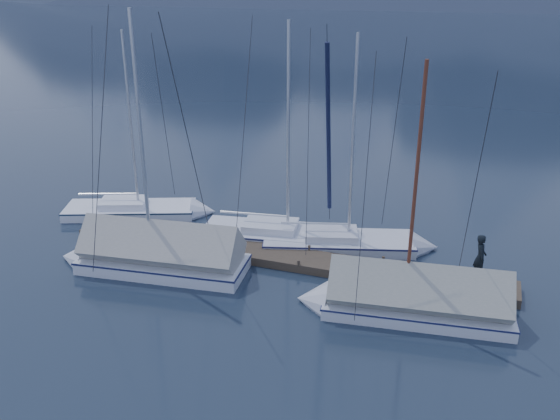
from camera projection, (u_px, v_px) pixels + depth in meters
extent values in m
plane|color=black|center=(262.00, 284.00, 21.94)|extent=(1000.00, 1000.00, 0.00)
cube|color=#382D23|center=(280.00, 257.00, 23.63)|extent=(18.00, 1.50, 0.34)
cube|color=black|center=(149.00, 241.00, 25.56)|extent=(3.00, 1.30, 0.30)
cube|color=black|center=(280.00, 262.00, 23.71)|extent=(3.00, 1.30, 0.30)
cube|color=black|center=(433.00, 287.00, 21.86)|extent=(3.00, 1.30, 0.30)
cylinder|color=#382D23|center=(118.00, 221.00, 26.64)|extent=(0.12, 0.12, 0.35)
cylinder|color=#382D23|center=(99.00, 233.00, 25.41)|extent=(0.12, 0.12, 0.35)
cylinder|color=#382D23|center=(177.00, 230.00, 25.71)|extent=(0.12, 0.12, 0.35)
cylinder|color=#382D23|center=(161.00, 242.00, 24.49)|extent=(0.12, 0.12, 0.35)
cylinder|color=#382D23|center=(241.00, 239.00, 24.79)|extent=(0.12, 0.12, 0.35)
cylinder|color=#382D23|center=(227.00, 253.00, 23.56)|extent=(0.12, 0.12, 0.35)
cylinder|color=#382D23|center=(309.00, 250.00, 23.86)|extent=(0.12, 0.12, 0.35)
cylinder|color=#382D23|center=(299.00, 264.00, 22.64)|extent=(0.12, 0.12, 0.35)
cylinder|color=#382D23|center=(383.00, 261.00, 22.94)|extent=(0.12, 0.12, 0.35)
cylinder|color=#382D23|center=(376.00, 277.00, 21.71)|extent=(0.12, 0.12, 0.35)
cylinder|color=#382D23|center=(464.00, 273.00, 22.01)|extent=(0.12, 0.12, 0.35)
cylinder|color=#382D23|center=(461.00, 290.00, 20.79)|extent=(0.12, 0.12, 0.35)
cube|color=white|center=(131.00, 212.00, 28.20)|extent=(6.35, 4.04, 0.66)
cube|color=white|center=(131.00, 218.00, 28.31)|extent=(5.18, 2.87, 0.30)
cube|color=#152941|center=(130.00, 207.00, 28.10)|extent=(6.41, 4.08, 0.06)
cone|color=white|center=(204.00, 211.00, 28.29)|extent=(1.72, 2.20, 1.93)
cube|color=white|center=(123.00, 203.00, 28.01)|extent=(2.47, 2.07, 0.30)
cylinder|color=#B2B7BF|center=(131.00, 122.00, 26.59)|extent=(0.12, 0.12, 8.04)
cylinder|color=#B2B7BF|center=(107.00, 194.00, 27.83)|extent=(2.56, 1.06, 0.09)
cylinder|color=#26262B|center=(164.00, 122.00, 26.63)|extent=(1.11, 2.84, 8.04)
cube|color=silver|center=(278.00, 237.00, 25.50)|extent=(6.71, 3.09, 0.71)
cube|color=silver|center=(278.00, 244.00, 25.62)|extent=(5.61, 1.99, 0.32)
cube|color=navy|center=(278.00, 231.00, 25.39)|extent=(6.78, 3.12, 0.06)
cone|color=silver|center=(365.00, 244.00, 24.85)|extent=(1.48, 2.22, 2.07)
cube|color=silver|center=(270.00, 226.00, 25.37)|extent=(2.46, 1.83, 0.32)
cylinder|color=#B2B7BF|center=(288.00, 132.00, 23.69)|extent=(0.13, 0.13, 8.62)
cylinder|color=#B2B7BF|center=(253.00, 214.00, 25.32)|extent=(2.89, 0.53, 0.10)
cylinder|color=#26262B|center=(328.00, 134.00, 23.40)|extent=(0.51, 3.22, 8.63)
cube|color=silver|center=(338.00, 245.00, 24.80)|extent=(6.51, 3.71, 0.68)
cube|color=silver|center=(338.00, 251.00, 24.92)|extent=(5.36, 2.56, 0.31)
cube|color=#191A4C|center=(338.00, 239.00, 24.70)|extent=(6.57, 3.74, 0.06)
cone|color=silver|center=(424.00, 247.00, 24.62)|extent=(1.64, 2.22, 1.98)
cube|color=silver|center=(331.00, 234.00, 24.64)|extent=(2.48, 1.99, 0.31)
cylinder|color=#B2B7BF|center=(353.00, 142.00, 23.12)|extent=(0.12, 0.12, 8.24)
cylinder|color=#B2B7BF|center=(314.00, 223.00, 24.50)|extent=(2.69, 0.87, 0.09)
cylinder|color=#26262B|center=(393.00, 142.00, 23.04)|extent=(0.90, 2.99, 8.25)
cube|color=silver|center=(416.00, 311.00, 19.94)|extent=(6.40, 2.91, 0.66)
cube|color=silver|center=(416.00, 319.00, 20.05)|extent=(5.36, 1.82, 0.30)
cube|color=#191E4C|center=(417.00, 304.00, 19.83)|extent=(6.46, 2.94, 0.06)
cone|color=silver|center=(313.00, 300.00, 20.65)|extent=(1.34, 2.22, 2.11)
cylinder|color=#592819|center=(415.00, 190.00, 18.41)|extent=(0.12, 0.12, 7.97)
cylinder|color=#592819|center=(450.00, 290.00, 19.39)|extent=(2.77, 0.42, 0.09)
cylinder|color=#26262B|center=(365.00, 187.00, 18.72)|extent=(0.39, 3.09, 7.98)
cube|color=gray|center=(418.00, 292.00, 19.67)|extent=(6.09, 2.92, 2.23)
cube|color=silver|center=(164.00, 267.00, 22.90)|extent=(6.62, 2.99, 0.75)
cube|color=silver|center=(164.00, 275.00, 23.03)|extent=(5.55, 1.86, 0.34)
cube|color=#171C47|center=(163.00, 260.00, 22.78)|extent=(6.68, 3.02, 0.07)
cone|color=silver|center=(77.00, 257.00, 23.67)|extent=(1.50, 2.32, 2.19)
cylinder|color=#B2B7BF|center=(141.00, 142.00, 21.15)|extent=(0.14, 0.14, 9.14)
cylinder|color=#B2B7BF|center=(190.00, 245.00, 22.27)|extent=(2.87, 0.43, 0.10)
cylinder|color=#26262B|center=(101.00, 140.00, 21.48)|extent=(0.39, 3.21, 9.15)
cube|color=#99988F|center=(162.00, 248.00, 22.59)|extent=(6.31, 3.00, 2.33)
imported|color=black|center=(480.00, 257.00, 21.32)|extent=(0.51, 0.69, 1.73)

